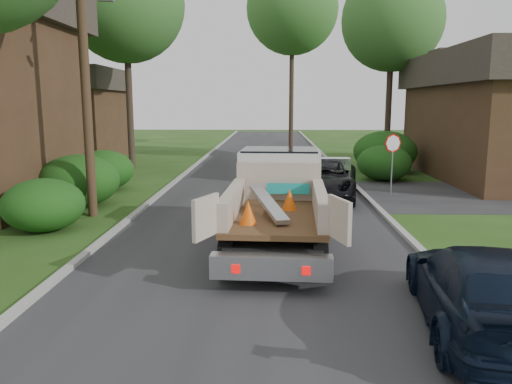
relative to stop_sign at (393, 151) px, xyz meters
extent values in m
plane|color=#254213|center=(-5.20, -9.00, -1.78)|extent=(120.00, 120.00, 0.00)
cube|color=#28282B|center=(-5.20, 1.00, -1.77)|extent=(8.00, 90.00, 0.02)
cube|color=#9E9E99|center=(-9.30, 1.00, -1.72)|extent=(0.20, 90.00, 0.12)
cube|color=#9E9E99|center=(-1.10, 1.00, -1.72)|extent=(0.20, 90.00, 0.12)
cylinder|color=slate|center=(0.00, 0.00, -0.78)|extent=(0.06, 0.06, 2.00)
cylinder|color=#B20A0A|center=(0.00, 0.00, 0.32)|extent=(0.71, 0.32, 0.76)
cylinder|color=#382619|center=(-10.70, -4.00, 3.22)|extent=(0.30, 0.30, 10.00)
cube|color=#3D2819|center=(-18.70, 13.00, 0.47)|extent=(7.00, 7.00, 4.50)
cube|color=#332B26|center=(-18.70, 13.00, 3.42)|extent=(7.56, 7.56, 1.40)
cube|color=#332B26|center=(-18.70, 13.00, 4.12)|extent=(1.05, 7.56, 0.20)
ellipsoid|color=#0E4010|center=(-11.40, -6.00, -1.01)|extent=(2.34, 2.34, 1.53)
ellipsoid|color=#0E4010|center=(-11.70, -2.50, -0.84)|extent=(2.86, 2.86, 1.87)
ellipsoid|color=#0E4010|center=(-12.00, 1.00, -0.93)|extent=(2.60, 2.60, 1.70)
ellipsoid|color=#0E4010|center=(0.60, 4.00, -0.93)|extent=(2.60, 2.60, 1.70)
ellipsoid|color=#0E4010|center=(1.30, 7.00, -0.67)|extent=(3.38, 3.38, 2.21)
cylinder|color=#2D2119|center=(-12.70, 8.00, 2.72)|extent=(0.36, 0.36, 9.00)
sphere|color=#356726|center=(-12.70, 8.00, 7.22)|extent=(6.40, 6.40, 6.40)
cylinder|color=#2D2119|center=(2.30, 11.00, 2.47)|extent=(0.36, 0.36, 8.50)
sphere|color=#356726|center=(2.30, 11.00, 6.72)|extent=(6.00, 6.00, 6.00)
cylinder|color=#2D2119|center=(-3.20, 21.00, 3.72)|extent=(0.36, 0.36, 11.00)
sphere|color=#356726|center=(-3.20, 21.00, 9.22)|extent=(7.20, 7.20, 7.20)
cylinder|color=black|center=(-5.56, -5.94, -1.32)|extent=(0.35, 0.93, 0.92)
cylinder|color=black|center=(-3.62, -6.04, -1.32)|extent=(0.35, 0.93, 0.92)
cylinder|color=black|center=(-5.75, -9.83, -1.32)|extent=(0.35, 0.93, 0.92)
cylinder|color=black|center=(-3.81, -9.92, -1.32)|extent=(0.35, 0.93, 0.92)
cube|color=black|center=(-4.68, -7.83, -1.14)|extent=(2.33, 6.02, 0.25)
cube|color=silver|center=(-4.58, -5.68, -0.24)|extent=(2.34, 1.95, 1.59)
cube|color=black|center=(-4.58, -5.68, 0.32)|extent=(2.18, 1.79, 0.56)
cube|color=#472D19|center=(-4.71, -8.54, -0.75)|extent=(2.43, 3.79, 0.12)
cube|color=beige|center=(-4.63, -6.71, -0.19)|extent=(2.25, 0.21, 1.02)
cube|color=beige|center=(-5.74, -8.50, -0.40)|extent=(0.42, 3.49, 0.61)
cube|color=beige|center=(-3.69, -8.59, -0.40)|extent=(0.42, 3.49, 0.61)
cube|color=silver|center=(-4.82, -10.74, -1.21)|extent=(2.37, 0.47, 0.46)
cube|color=#B20505|center=(-5.49, -10.89, -1.21)|extent=(0.17, 0.05, 0.16)
cube|color=#B20505|center=(-4.16, -10.96, -1.21)|extent=(0.17, 0.05, 0.16)
cube|color=beige|center=(-6.09, -10.53, -0.29)|extent=(0.43, 0.88, 0.82)
cube|color=beige|center=(-3.54, -10.65, -0.29)|extent=(0.35, 0.90, 0.82)
cube|color=silver|center=(-4.91, -8.43, -0.41)|extent=(0.99, 2.64, 0.47)
cone|color=#F2590A|center=(-5.32, -9.44, -0.44)|extent=(0.39, 0.39, 0.51)
cone|color=#F2590A|center=(-4.38, -7.95, -0.44)|extent=(0.39, 0.39, 0.51)
cube|color=#148C84|center=(-4.38, -6.97, -0.33)|extent=(1.13, 0.15, 0.29)
imported|color=black|center=(-2.80, -0.70, -1.02)|extent=(3.34, 5.78, 1.51)
imported|color=black|center=(-1.40, -12.17, -1.08)|extent=(2.62, 5.05, 1.40)
camera|label=1|loc=(-4.84, -19.91, 1.87)|focal=35.00mm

